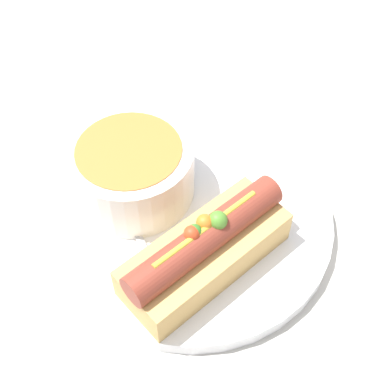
{
  "coord_description": "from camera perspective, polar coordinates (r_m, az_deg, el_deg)",
  "views": [
    {
      "loc": [
        -0.06,
        -0.31,
        0.43
      ],
      "look_at": [
        0.0,
        0.0,
        0.05
      ],
      "focal_mm": 50.0,
      "sensor_mm": 36.0,
      "label": 1
    }
  ],
  "objects": [
    {
      "name": "hot_dog",
      "position": [
        0.47,
        1.75,
        -6.04
      ],
      "size": [
        0.17,
        0.13,
        0.07
      ],
      "rotation": [
        0.0,
        0.0,
        0.53
      ],
      "color": "tan",
      "rests_on": "dinner_plate"
    },
    {
      "name": "soup_bowl",
      "position": [
        0.52,
        -6.53,
        2.56
      ],
      "size": [
        0.12,
        0.12,
        0.06
      ],
      "color": "silver",
      "rests_on": "dinner_plate"
    },
    {
      "name": "ground_plane",
      "position": [
        0.53,
        -0.0,
        -3.24
      ],
      "size": [
        4.0,
        4.0,
        0.0
      ],
      "primitive_type": "plane",
      "color": "#BCB7AD"
    },
    {
      "name": "dinner_plate",
      "position": [
        0.53,
        -0.0,
        -2.75
      ],
      "size": [
        0.27,
        0.27,
        0.02
      ],
      "color": "white",
      "rests_on": "ground_plane"
    },
    {
      "name": "spoon",
      "position": [
        0.52,
        -6.94,
        -1.86
      ],
      "size": [
        0.05,
        0.17,
        0.01
      ],
      "rotation": [
        0.0,
        0.0,
        1.77
      ],
      "color": "#B7B7BC",
      "rests_on": "dinner_plate"
    }
  ]
}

